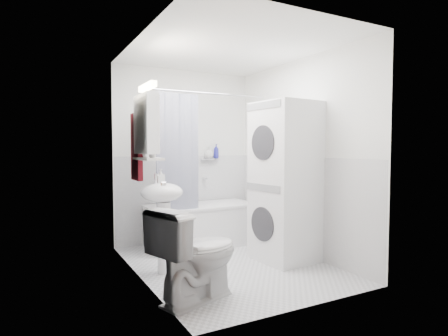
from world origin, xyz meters
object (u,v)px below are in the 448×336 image
bathtub (201,223)px  toilet (197,254)px  sink (163,207)px  washer_dryer (286,182)px

bathtub → toilet: 1.84m
sink → toilet: size_ratio=1.28×
washer_dryer → bathtub: bearing=114.4°
sink → washer_dryer: bearing=-8.2°
washer_dryer → toilet: (-1.40, -0.59, -0.52)m
bathtub → washer_dryer: bearing=-60.8°
washer_dryer → sink: bearing=167.0°
sink → toilet: bearing=-87.6°
bathtub → toilet: toilet is taller
bathtub → sink: sink is taller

